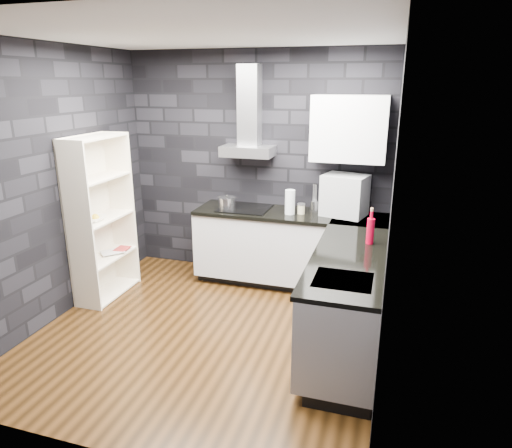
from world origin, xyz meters
The scene contains 28 objects.
ground centered at (0.00, 0.00, 0.00)m, with size 3.20×3.20×0.00m, color #3B230D.
ceiling centered at (0.00, 0.00, 2.70)m, with size 3.20×3.20×0.00m, color white.
wall_back centered at (0.00, 1.62, 1.35)m, with size 3.20×0.05×2.70m, color black.
wall_front centered at (0.00, -1.62, 1.35)m, with size 3.20×0.05×2.70m, color black.
wall_left centered at (-1.62, 0.00, 1.35)m, with size 0.05×3.20×2.70m, color black.
wall_right centered at (1.62, 0.00, 1.35)m, with size 0.05×3.20×2.70m, color black.
toekick_back centered at (0.50, 1.34, 0.05)m, with size 2.18×0.50×0.10m, color black.
toekick_right centered at (1.34, 0.10, 0.05)m, with size 0.50×1.78×0.10m, color black.
counter_back_cab centered at (0.50, 1.30, 0.48)m, with size 2.20×0.60×0.76m, color silver.
counter_right_cab centered at (1.30, 0.10, 0.48)m, with size 0.60×1.80×0.76m, color silver.
counter_back_top centered at (0.50, 1.29, 0.88)m, with size 2.20×0.62×0.04m, color black.
counter_right_top centered at (1.29, 0.10, 0.88)m, with size 0.62×1.80×0.04m, color black.
counter_corner_top centered at (1.30, 1.30, 0.88)m, with size 0.62×0.62×0.04m, color black.
hood_body centered at (-0.05, 1.43, 1.56)m, with size 0.60×0.34×0.12m, color silver.
hood_chimney centered at (-0.05, 1.50, 2.07)m, with size 0.24×0.20×0.90m, color silver.
upper_cabinet centered at (1.10, 1.43, 1.85)m, with size 0.80×0.35×0.70m, color white.
cooktop centered at (-0.05, 1.30, 0.91)m, with size 0.58×0.50×0.01m, color black.
sink_rim centered at (1.30, -0.40, 0.89)m, with size 0.44×0.40×0.01m, color silver.
pot centered at (-0.24, 1.22, 0.97)m, with size 0.20×0.20×0.12m, color #B8B9BD.
glass_vase centered at (0.51, 1.23, 1.04)m, with size 0.11×0.11×0.28m, color white.
storage_jar centered at (0.63, 1.28, 0.95)m, with size 0.08×0.08×0.10m, color #C3BB8C.
utensil_crock centered at (0.75, 1.41, 0.96)m, with size 0.10×0.10×0.13m, color #B8B9BD.
appliance_garage centered at (1.10, 1.36, 1.12)m, with size 0.46×0.36×0.46m, color #A1A4A7.
red_bottle centered at (1.44, 0.49, 1.02)m, with size 0.07×0.07×0.24m, color #A0011C.
bookshelf centered at (-1.42, 0.45, 0.90)m, with size 0.34×0.80×1.80m, color white.
fruit_bowl centered at (-1.42, 0.32, 0.94)m, with size 0.23×0.23×0.06m, color white.
book_red centered at (-1.41, 0.65, 0.57)m, with size 0.15×0.02×0.20m, color maroon.
book_second centered at (-1.45, 0.60, 0.59)m, with size 0.18×0.02×0.25m, color #B2B2B2.
Camera 1 is at (1.59, -3.62, 2.33)m, focal length 32.00 mm.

